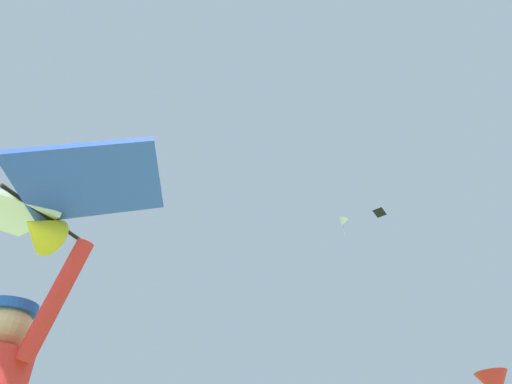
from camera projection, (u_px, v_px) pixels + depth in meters
The scene contains 3 objects.
held_stunt_kite at pixel (37, 205), 2.47m from camera, with size 1.63×1.06×0.39m.
distant_kite_black_mid_right at pixel (380, 212), 23.96m from camera, with size 0.82×0.77×0.40m.
distant_kite_white_high_right at pixel (343, 222), 40.47m from camera, with size 1.34×1.23×2.16m.
Camera 1 is at (2.22, -0.71, 0.83)m, focal length 30.02 mm.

